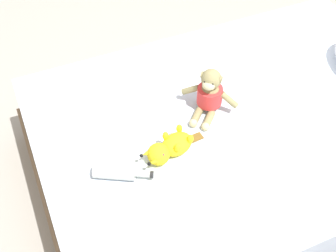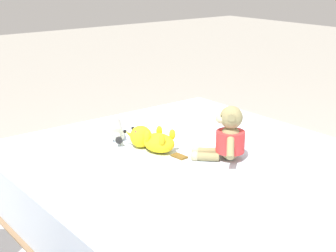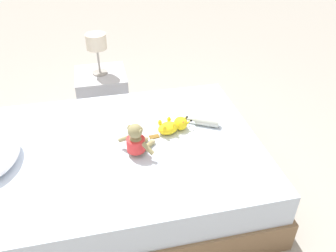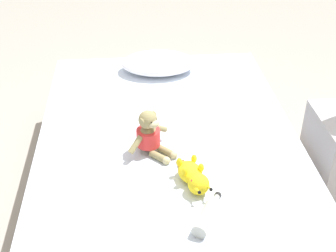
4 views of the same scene
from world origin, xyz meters
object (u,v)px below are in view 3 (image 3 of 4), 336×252
(bed, at_px, (117,172))
(plush_yellow_creature, at_px, (173,126))
(nightstand, at_px, (103,96))
(plush_monkey, at_px, (137,141))
(glass_bottle, at_px, (206,122))
(bedside_lamp, at_px, (96,44))

(bed, height_order, plush_yellow_creature, plush_yellow_creature)
(bed, height_order, nightstand, nightstand)
(plush_yellow_creature, bearing_deg, bed, 100.62)
(bed, xyz_separation_m, plush_monkey, (-0.11, -0.15, 0.33))
(bed, distance_m, nightstand, 1.11)
(plush_monkey, distance_m, nightstand, 1.26)
(plush_yellow_creature, xyz_separation_m, glass_bottle, (0.02, -0.25, -0.02))
(plush_yellow_creature, relative_size, nightstand, 0.67)
(bed, xyz_separation_m, glass_bottle, (0.10, -0.69, 0.27))
(glass_bottle, xyz_separation_m, bedside_lamp, (1.00, 0.71, 0.28))
(nightstand, bearing_deg, bed, -178.63)
(plush_monkey, height_order, bedside_lamp, bedside_lamp)
(glass_bottle, bearing_deg, bed, 98.54)
(plush_yellow_creature, height_order, nightstand, plush_yellow_creature)
(plush_monkey, relative_size, bedside_lamp, 0.68)
(glass_bottle, bearing_deg, bedside_lamp, 35.50)
(plush_monkey, xyz_separation_m, bedside_lamp, (1.21, 0.17, 0.21))
(bed, relative_size, plush_yellow_creature, 6.32)
(bedside_lamp, bearing_deg, glass_bottle, -144.50)
(plush_yellow_creature, relative_size, glass_bottle, 1.32)
(glass_bottle, height_order, bedside_lamp, bedside_lamp)
(plush_monkey, bearing_deg, glass_bottle, -68.83)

